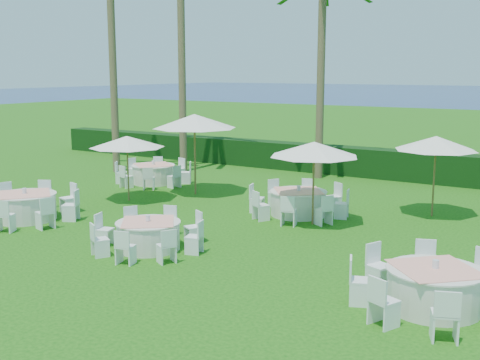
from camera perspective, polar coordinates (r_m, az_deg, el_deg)
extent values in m
plane|color=#134F0D|center=(15.66, -3.99, -6.12)|extent=(120.00, 120.00, 0.00)
cube|color=black|center=(26.01, 11.57, 1.68)|extent=(34.00, 1.00, 1.20)
cylinder|color=silver|center=(19.17, -19.67, -2.45)|extent=(1.77, 1.77, 0.77)
cylinder|color=silver|center=(19.09, -19.74, -1.30)|extent=(1.84, 1.84, 0.03)
cube|color=#FFA38C|center=(19.09, -19.75, -1.22)|extent=(2.01, 2.01, 0.01)
cylinder|color=silver|center=(19.07, -19.76, -0.97)|extent=(0.12, 0.12, 0.16)
cube|color=white|center=(18.66, -15.77, -2.33)|extent=(0.58, 0.58, 0.92)
cube|color=white|center=(19.69, -15.96, -1.68)|extent=(0.54, 0.54, 0.92)
cube|color=white|center=(20.41, -18.18, -1.39)|extent=(0.58, 0.58, 0.92)
cube|color=white|center=(20.42, -21.15, -1.56)|extent=(0.54, 0.54, 0.92)
cube|color=white|center=(17.93, -21.39, -3.17)|extent=(0.58, 0.58, 0.92)
cube|color=white|center=(17.91, -18.01, -2.98)|extent=(0.54, 0.54, 0.92)
cylinder|color=silver|center=(15.32, -8.68, -5.27)|extent=(1.57, 1.57, 0.68)
cylinder|color=silver|center=(15.23, -8.71, -4.00)|extent=(1.63, 1.63, 0.03)
cube|color=#FFA38C|center=(15.22, -8.72, -3.91)|extent=(1.77, 1.77, 0.01)
cylinder|color=silver|center=(15.20, -8.72, -3.60)|extent=(0.11, 0.11, 0.15)
cube|color=white|center=(14.83, -4.38, -5.43)|extent=(0.47, 0.47, 0.82)
cube|color=white|center=(15.73, -4.47, -4.50)|extent=(0.52, 0.52, 0.82)
cube|color=white|center=(16.37, -6.85, -3.95)|extent=(0.47, 0.47, 0.82)
cube|color=white|center=(16.42, -10.13, -4.00)|extent=(0.52, 0.52, 0.82)
cube|color=white|center=(15.85, -12.70, -4.62)|extent=(0.47, 0.47, 0.82)
cube|color=white|center=(14.95, -13.13, -5.54)|extent=(0.52, 0.52, 0.82)
cube|color=white|center=(14.25, -10.80, -6.25)|extent=(0.47, 0.47, 0.82)
cube|color=white|center=(14.19, -7.01, -6.21)|extent=(0.52, 0.52, 0.82)
cylinder|color=silver|center=(12.04, 17.92, -9.86)|extent=(1.74, 1.74, 0.76)
cylinder|color=silver|center=(11.92, 18.03, -8.10)|extent=(1.82, 1.82, 0.03)
cube|color=#FFA38C|center=(11.91, 18.03, -7.99)|extent=(1.99, 1.99, 0.01)
cylinder|color=silver|center=(11.89, 18.06, -7.60)|extent=(0.12, 0.12, 0.16)
cube|color=white|center=(13.08, 21.65, -8.12)|extent=(0.56, 0.56, 0.91)
cube|color=white|center=(13.30, 17.21, -7.54)|extent=(0.55, 0.55, 0.91)
cube|color=white|center=(12.84, 13.10, -7.99)|extent=(0.56, 0.56, 0.91)
cube|color=white|center=(11.91, 11.34, -9.38)|extent=(0.55, 0.55, 0.91)
cube|color=white|center=(11.03, 13.51, -11.12)|extent=(0.56, 0.56, 0.91)
cube|color=white|center=(10.76, 18.86, -11.96)|extent=(0.55, 0.55, 0.91)
cylinder|color=silver|center=(24.11, -8.20, 0.53)|extent=(1.65, 1.65, 0.71)
cylinder|color=silver|center=(24.05, -8.22, 1.39)|extent=(1.72, 1.72, 0.03)
cube|color=#FFA38C|center=(24.05, -8.23, 1.45)|extent=(1.85, 1.85, 0.01)
cylinder|color=silver|center=(24.03, -8.23, 1.65)|extent=(0.11, 0.11, 0.15)
cube|color=white|center=(23.95, -5.16, 0.70)|extent=(0.55, 0.55, 0.86)
cube|color=white|center=(24.88, -5.85, 1.05)|extent=(0.48, 0.48, 0.86)
cube|color=white|center=(25.35, -7.81, 1.18)|extent=(0.55, 0.55, 0.86)
cube|color=white|center=(25.12, -9.98, 1.04)|extent=(0.48, 0.48, 0.86)
cube|color=white|center=(24.31, -11.21, 0.68)|extent=(0.55, 0.55, 0.86)
cube|color=white|center=(23.36, -10.72, 0.31)|extent=(0.48, 0.48, 0.86)
cube|color=white|center=(22.84, -8.64, 0.15)|extent=(0.55, 0.55, 0.86)
cube|color=white|center=(23.10, -6.28, 0.32)|extent=(0.48, 0.48, 0.86)
cylinder|color=silver|center=(18.71, 5.56, -2.23)|extent=(1.70, 1.70, 0.74)
cylinder|color=silver|center=(18.63, 5.58, -1.10)|extent=(1.77, 1.77, 0.03)
cube|color=#FFA38C|center=(18.63, 5.58, -1.02)|extent=(1.92, 1.92, 0.01)
cylinder|color=silver|center=(18.61, 5.58, -0.76)|extent=(0.12, 0.12, 0.16)
cube|color=white|center=(18.48, 9.60, -2.26)|extent=(0.50, 0.50, 0.89)
cube|color=white|center=(19.44, 8.84, -1.61)|extent=(0.57, 0.57, 0.89)
cube|color=white|center=(19.97, 6.35, -1.23)|extent=(0.50, 0.50, 0.89)
cube|color=white|center=(19.80, 3.46, -1.29)|extent=(0.57, 0.57, 0.89)
cube|color=white|center=(19.00, 1.63, -1.76)|extent=(0.50, 0.50, 0.89)
cube|color=white|center=(18.02, 2.01, -2.44)|extent=(0.57, 0.57, 0.89)
cube|color=white|center=(17.43, 4.66, -2.91)|extent=(0.50, 0.50, 0.89)
cube|color=white|center=(17.63, 7.92, -2.83)|extent=(0.57, 0.57, 0.89)
cylinder|color=brown|center=(20.89, -10.57, 0.95)|extent=(0.05, 0.05, 2.16)
cone|color=white|center=(20.76, -10.66, 3.59)|extent=(2.55, 2.55, 0.39)
sphere|color=brown|center=(20.75, -10.68, 3.96)|extent=(0.09, 0.09, 0.09)
cylinder|color=brown|center=(17.48, 6.96, -0.49)|extent=(0.06, 0.06, 2.34)
cone|color=white|center=(17.32, 7.04, 2.93)|extent=(2.60, 2.60, 0.42)
sphere|color=brown|center=(17.30, 7.05, 3.41)|extent=(0.09, 0.09, 0.09)
cylinder|color=brown|center=(21.66, -4.29, 2.27)|extent=(0.07, 0.07, 2.79)
cone|color=white|center=(21.52, -4.34, 5.59)|extent=(3.00, 3.00, 0.50)
sphere|color=brown|center=(21.50, -4.34, 6.05)|extent=(0.11, 0.11, 0.11)
cylinder|color=brown|center=(19.28, 17.92, 0.18)|extent=(0.06, 0.06, 2.39)
cone|color=white|center=(19.13, 18.10, 3.34)|extent=(2.49, 2.49, 0.43)
sphere|color=brown|center=(19.11, 18.12, 3.78)|extent=(0.10, 0.10, 0.10)
cylinder|color=brown|center=(26.49, -5.55, 11.51)|extent=(0.32, 0.32, 9.96)
cylinder|color=brown|center=(24.98, 7.66, 9.44)|extent=(0.32, 0.32, 8.14)
cylinder|color=brown|center=(26.85, -11.94, 10.11)|extent=(0.32, 0.32, 8.83)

